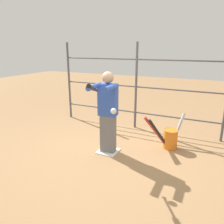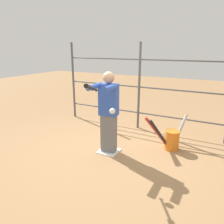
# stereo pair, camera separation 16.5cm
# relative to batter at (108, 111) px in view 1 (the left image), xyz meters

# --- Properties ---
(ground_plane) EXTENTS (24.00, 24.00, 0.00)m
(ground_plane) POSITION_rel_batter_xyz_m (0.00, -0.02, -0.89)
(ground_plane) COLOR #9E754C
(home_plate) EXTENTS (0.40, 0.40, 0.02)m
(home_plate) POSITION_rel_batter_xyz_m (0.00, -0.02, -0.88)
(home_plate) COLOR white
(home_plate) RESTS_ON ground
(fence_backstop) EXTENTS (4.27, 0.06, 2.22)m
(fence_backstop) POSITION_rel_batter_xyz_m (0.00, -1.62, 0.22)
(fence_backstop) COLOR #4C4C51
(fence_backstop) RESTS_ON ground
(batter) EXTENTS (0.42, 0.59, 1.65)m
(batter) POSITION_rel_batter_xyz_m (0.00, 0.00, 0.00)
(batter) COLOR slate
(batter) RESTS_ON ground
(baseball_bat_swinging) EXTENTS (0.38, 0.80, 0.27)m
(baseball_bat_swinging) POSITION_rel_batter_xyz_m (-0.19, 0.89, 0.61)
(baseball_bat_swinging) COLOR black
(softball_in_flight) EXTENTS (0.10, 0.10, 0.10)m
(softball_in_flight) POSITION_rel_batter_xyz_m (-0.41, 0.60, 0.20)
(softball_in_flight) COLOR white
(bat_bucket) EXTENTS (0.74, 0.82, 0.76)m
(bat_bucket) POSITION_rel_batter_xyz_m (-1.09, -0.73, -0.65)
(bat_bucket) COLOR orange
(bat_bucket) RESTS_ON ground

